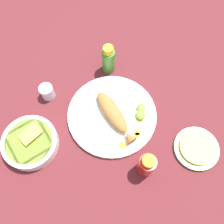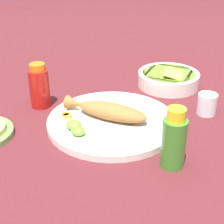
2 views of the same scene
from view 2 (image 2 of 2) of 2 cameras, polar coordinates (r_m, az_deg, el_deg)
The scene contains 15 objects.
ground_plane at distance 0.90m, azimuth 0.00°, elevation -2.13°, with size 4.00×4.00×0.00m, color #561E23.
main_plate at distance 0.90m, azimuth 0.00°, elevation -1.63°, with size 0.34×0.34×0.02m, color white.
fried_fish at distance 0.89m, azimuth -0.76°, elevation 0.23°, with size 0.23×0.13×0.04m.
fork_near at distance 0.88m, azimuth 5.50°, elevation -1.69°, with size 0.18×0.07×0.00m.
fork_far at distance 0.84m, azimuth 4.23°, elevation -3.10°, with size 0.16×0.12×0.00m.
carrot_slice_near at distance 0.97m, azimuth -5.80°, elevation 1.33°, with size 0.03×0.03×0.00m, color orange.
carrot_slice_mid at distance 0.91m, azimuth -7.43°, elevation -0.66°, with size 0.03×0.03×0.00m, color orange.
carrot_slice_far at distance 0.92m, azimuth -7.77°, elevation -0.37°, with size 0.02×0.02×0.00m, color orange.
carrot_slice_extra at distance 0.87m, azimuth -6.51°, elevation -2.14°, with size 0.02×0.02×0.00m, color orange.
lime_wedge_main at distance 0.85m, azimuth -6.38°, elevation -2.12°, with size 0.04×0.04×0.02m, color #6BB233.
lime_wedge_side at distance 0.83m, azimuth -5.69°, elevation -3.13°, with size 0.04×0.03×0.02m, color #6BB233.
hot_sauce_bottle_red at distance 0.99m, azimuth -11.99°, elevation 4.14°, with size 0.06×0.06×0.13m.
hot_sauce_bottle_green at distance 0.73m, azimuth 10.25°, elevation -4.62°, with size 0.05×0.05×0.14m.
salt_cup at distance 0.98m, azimuth 15.48°, elevation 1.09°, with size 0.05×0.05×0.06m.
guacamole_bowl at distance 1.14m, azimuth 9.38°, elevation 5.55°, with size 0.20×0.20×0.06m.
Camera 2 is at (0.56, -0.54, 0.46)m, focal length 55.00 mm.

